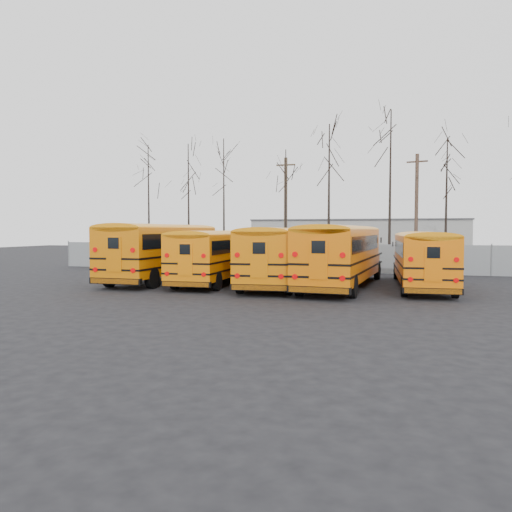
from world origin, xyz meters
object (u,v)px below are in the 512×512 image
(bus_d, at_px, (342,251))
(bus_e, at_px, (423,255))
(utility_pole_right, at_px, (416,210))
(bus_a, at_px, (164,247))
(utility_pole_left, at_px, (286,211))
(bus_b, at_px, (218,252))
(bus_c, at_px, (275,251))

(bus_d, xyz_separation_m, bus_e, (3.99, 0.84, -0.20))
(bus_e, height_order, utility_pole_right, utility_pole_right)
(bus_a, height_order, bus_d, bus_a)
(bus_a, bearing_deg, utility_pole_left, 73.39)
(bus_a, relative_size, bus_b, 1.12)
(bus_b, bearing_deg, bus_d, -5.45)
(bus_b, xyz_separation_m, utility_pole_right, (11.05, 13.62, 2.73))
(bus_d, height_order, utility_pole_left, utility_pole_left)
(bus_c, relative_size, bus_e, 1.08)
(bus_d, bearing_deg, utility_pole_right, 78.19)
(bus_b, xyz_separation_m, bus_d, (6.96, -0.45, 0.17))
(utility_pole_left, bearing_deg, utility_pole_right, -2.91)
(bus_c, xyz_separation_m, utility_pole_left, (-2.70, 14.66, 2.74))
(bus_e, bearing_deg, bus_a, 177.02)
(bus_a, height_order, utility_pole_left, utility_pole_left)
(bus_e, xyz_separation_m, utility_pole_right, (0.10, 13.24, 2.76))
(bus_a, xyz_separation_m, bus_c, (6.93, -0.79, -0.13))
(bus_b, height_order, utility_pole_right, utility_pole_right)
(bus_b, bearing_deg, bus_c, -7.30)
(bus_e, bearing_deg, bus_c, -177.27)
(utility_pole_left, bearing_deg, bus_a, -105.96)
(bus_a, xyz_separation_m, bus_b, (3.51, -0.45, -0.23))
(bus_c, distance_m, utility_pole_right, 16.12)
(bus_a, height_order, utility_pole_right, utility_pole_right)
(bus_d, bearing_deg, bus_a, 179.45)
(bus_d, xyz_separation_m, utility_pole_left, (-6.24, 14.78, 2.67))
(bus_c, xyz_separation_m, bus_d, (3.54, -0.12, 0.07))
(bus_c, relative_size, utility_pole_left, 1.29)
(bus_a, relative_size, utility_pole_right, 1.39)
(bus_e, distance_m, utility_pole_left, 17.53)
(utility_pole_right, bearing_deg, bus_a, -125.54)
(bus_c, relative_size, utility_pole_right, 1.32)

